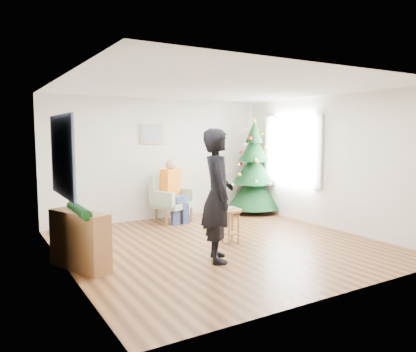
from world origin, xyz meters
TOP-DOWN VIEW (x-y plane):
  - floor at (0.00, 0.00)m, footprint 5.00×5.00m
  - ceiling at (0.00, 0.00)m, footprint 5.00×5.00m
  - wall_back at (0.00, 2.50)m, footprint 5.00×0.00m
  - wall_front at (0.00, -2.50)m, footprint 5.00×0.00m
  - wall_left at (-2.50, 0.00)m, footprint 0.00×5.00m
  - wall_right at (2.50, 0.00)m, footprint 0.00×5.00m
  - window_panel at (2.47, 1.00)m, footprint 0.04×1.30m
  - curtains at (2.44, 1.00)m, footprint 0.05×1.75m
  - christmas_tree at (2.15, 1.95)m, footprint 1.24×1.24m
  - stool at (0.19, -0.00)m, footprint 0.39×0.39m
  - laptop at (0.19, -0.00)m, footprint 0.37×0.31m
  - armchair at (0.06, 2.06)m, footprint 0.95×0.94m
  - seated_person at (0.09, 2.01)m, footprint 0.55×0.70m
  - standing_man at (-0.51, -0.70)m, footprint 0.70×0.83m
  - game_controller at (-0.30, -0.73)m, footprint 0.08×0.13m
  - console at (-2.33, -0.04)m, footprint 0.66×1.04m
  - garland at (-2.33, -0.04)m, footprint 0.14×0.90m
  - tapestry at (-2.46, 0.30)m, footprint 0.03×1.50m
  - framed_picture at (-0.20, 2.46)m, footprint 0.52×0.05m

SIDE VIEW (x-z plane):
  - floor at x=0.00m, z-range 0.00..0.00m
  - stool at x=0.19m, z-range 0.01..0.59m
  - armchair at x=0.06m, z-range -0.13..0.88m
  - console at x=-2.33m, z-range 0.00..0.80m
  - laptop at x=0.19m, z-range 0.58..0.61m
  - seated_person at x=0.09m, z-range 0.02..1.34m
  - garland at x=-2.33m, z-range 0.75..0.89m
  - standing_man at x=-0.51m, z-range 0.00..1.94m
  - christmas_tree at x=2.15m, z-range -0.11..2.13m
  - game_controller at x=-0.30m, z-range 1.27..1.31m
  - wall_back at x=0.00m, z-range -1.20..3.80m
  - wall_front at x=0.00m, z-range -1.20..3.80m
  - wall_left at x=-2.50m, z-range -1.20..3.80m
  - wall_right at x=2.50m, z-range -1.20..3.80m
  - window_panel at x=2.47m, z-range 0.80..2.20m
  - curtains at x=2.44m, z-range 0.75..2.25m
  - tapestry at x=-2.46m, z-range 0.98..2.12m
  - framed_picture at x=-0.20m, z-range 1.64..2.06m
  - ceiling at x=0.00m, z-range 2.60..2.60m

